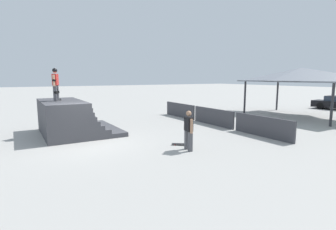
# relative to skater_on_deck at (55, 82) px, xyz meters

# --- Properties ---
(ground_plane) EXTENTS (160.00, 160.00, 0.00)m
(ground_plane) POSITION_rel_skater_on_deck_xyz_m (2.71, 0.91, -2.77)
(ground_plane) COLOR #A3A09B
(quarter_pipe_ramp) EXTENTS (4.46, 3.79, 1.81)m
(quarter_pipe_ramp) POSITION_rel_skater_on_deck_xyz_m (-0.02, 0.55, -1.97)
(quarter_pipe_ramp) COLOR #424247
(quarter_pipe_ramp) RESTS_ON ground
(skater_on_deck) EXTENTS (0.72, 0.42, 1.68)m
(skater_on_deck) POSITION_rel_skater_on_deck_xyz_m (0.00, 0.00, 0.00)
(skater_on_deck) COLOR #4C4C51
(skater_on_deck) RESTS_ON quarter_pipe_ramp
(skateboard_on_deck) EXTENTS (0.81, 0.20, 0.09)m
(skateboard_on_deck) POSITION_rel_skater_on_deck_xyz_m (-0.59, 0.17, -0.91)
(skateboard_on_deck) COLOR silver
(skateboard_on_deck) RESTS_ON quarter_pipe_ramp
(bystander_walking) EXTENTS (0.67, 0.30, 1.67)m
(bystander_walking) POSITION_rel_skater_on_deck_xyz_m (5.84, 4.22, -1.85)
(bystander_walking) COLOR #4C4C51
(bystander_walking) RESTS_ON ground
(skateboard_on_ground) EXTENTS (0.65, 0.75, 0.09)m
(skateboard_on_ground) POSITION_rel_skater_on_deck_xyz_m (5.02, 4.41, -2.71)
(skateboard_on_ground) COLOR red
(skateboard_on_ground) RESTS_ON ground
(barrier_fence) EXTENTS (11.32, 0.12, 1.05)m
(barrier_fence) POSITION_rel_skater_on_deck_xyz_m (1.86, 8.94, -2.25)
(barrier_fence) COLOR #3D3D42
(barrier_fence) RESTS_ON ground
(pavilion_shelter) EXTENTS (8.24, 4.95, 3.72)m
(pavilion_shelter) POSITION_rel_skater_on_deck_xyz_m (2.50, 16.92, 0.41)
(pavilion_shelter) COLOR #2D2D33
(pavilion_shelter) RESTS_ON ground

